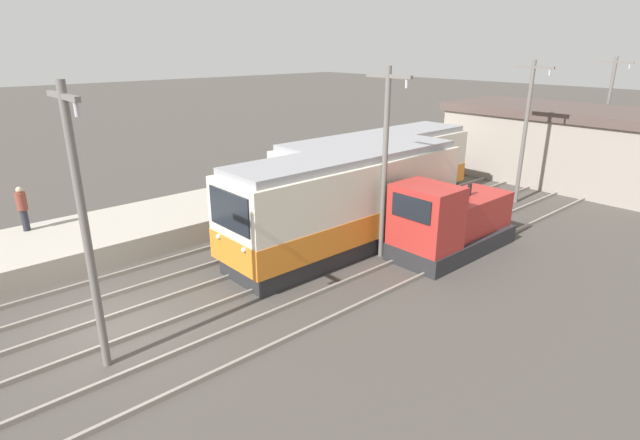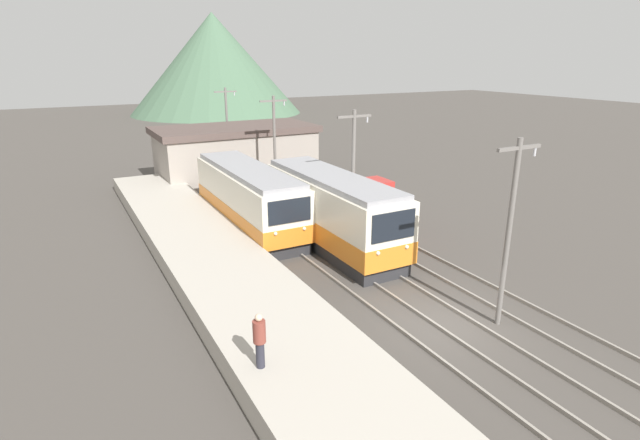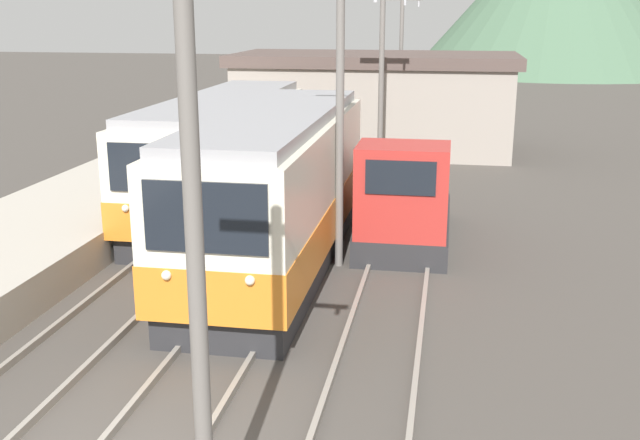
# 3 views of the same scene
# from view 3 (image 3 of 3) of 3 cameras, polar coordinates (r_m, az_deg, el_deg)

# --- Properties ---
(commuter_train_left) EXTENTS (2.84, 11.26, 3.66)m
(commuter_train_left) POSITION_cam_3_polar(r_m,az_deg,el_deg) (23.53, -7.35, 4.57)
(commuter_train_left) COLOR #28282B
(commuter_train_left) RESTS_ON ground
(commuter_train_center) EXTENTS (2.84, 10.77, 3.88)m
(commuter_train_center) POSITION_cam_3_polar(r_m,az_deg,el_deg) (18.28, -3.35, 1.75)
(commuter_train_center) COLOR #28282B
(commuter_train_center) RESTS_ON ground
(shunting_locomotive) EXTENTS (2.40, 5.53, 3.00)m
(shunting_locomotive) POSITION_cam_3_polar(r_m,az_deg,el_deg) (20.50, 6.54, 1.52)
(shunting_locomotive) COLOR #28282B
(shunting_locomotive) RESTS_ON ground
(catenary_mast_near) EXTENTS (2.00, 0.20, 7.06)m
(catenary_mast_near) POSITION_cam_3_polar(r_m,az_deg,el_deg) (7.99, -9.49, -1.53)
(catenary_mast_near) COLOR slate
(catenary_mast_near) RESTS_ON ground
(catenary_mast_mid) EXTENTS (2.00, 0.20, 7.06)m
(catenary_mast_mid) POSITION_cam_3_polar(r_m,az_deg,el_deg) (17.98, 1.55, 8.22)
(catenary_mast_mid) COLOR slate
(catenary_mast_mid) RESTS_ON ground
(catenary_mast_far) EXTENTS (2.00, 0.20, 7.06)m
(catenary_mast_far) POSITION_cam_3_polar(r_m,az_deg,el_deg) (28.30, 4.71, 10.90)
(catenary_mast_far) COLOR slate
(catenary_mast_far) RESTS_ON ground
(catenary_mast_distant) EXTENTS (2.00, 0.20, 7.06)m
(catenary_mast_distant) POSITION_cam_3_polar(r_m,az_deg,el_deg) (38.69, 6.19, 12.14)
(catenary_mast_distant) COLOR slate
(catenary_mast_distant) RESTS_ON ground
(station_building) EXTENTS (12.60, 6.30, 4.33)m
(station_building) POSITION_cam_3_polar(r_m,az_deg,el_deg) (34.52, 4.19, 8.99)
(station_building) COLOR gray
(station_building) RESTS_ON ground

